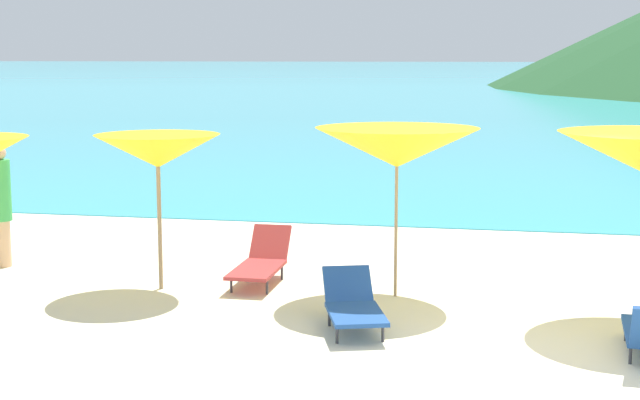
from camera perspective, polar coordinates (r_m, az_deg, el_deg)
ground_plane at (r=20.35m, az=11.48°, el=-1.08°), size 50.00×100.00×0.30m
ocean_water at (r=237.75m, az=11.67°, el=7.77°), size 650.00×440.00×0.02m
umbrella_2 at (r=13.22m, az=-9.74°, el=2.91°), size 1.80×1.80×2.18m
umbrella_3 at (r=12.66m, az=4.66°, el=3.17°), size 2.31×2.31×2.30m
lounge_chair_1 at (r=11.37m, az=2.01°, el=-6.30°), size 1.02×1.53×0.64m
lounge_chair_3 at (r=13.68m, az=-3.58°, el=-3.71°), size 0.61×1.65×0.72m
beachgoer_1 at (r=15.37m, az=-18.67°, el=-0.11°), size 0.33×0.33×1.89m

